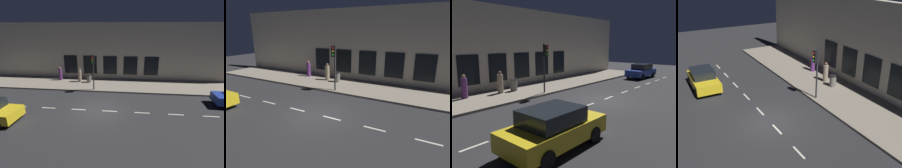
{
  "view_description": "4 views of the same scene",
  "coord_description": "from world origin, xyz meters",
  "views": [
    {
      "loc": [
        -11.91,
        -2.5,
        6.45
      ],
      "look_at": [
        2.52,
        -0.91,
        1.46
      ],
      "focal_mm": 26.63,
      "sensor_mm": 36.0,
      "label": 1
    },
    {
      "loc": [
        -8.78,
        -6.21,
        5.02
      ],
      "look_at": [
        1.96,
        -0.35,
        1.51
      ],
      "focal_mm": 30.58,
      "sensor_mm": 36.0,
      "label": 2
    },
    {
      "loc": [
        -7.92,
        13.44,
        3.92
      ],
      "look_at": [
        1.83,
        1.89,
        1.2
      ],
      "focal_mm": 36.55,
      "sensor_mm": 36.0,
      "label": 3
    },
    {
      "loc": [
        -6.28,
        -13.87,
        9.18
      ],
      "look_at": [
        2.51,
        1.89,
        1.4
      ],
      "focal_mm": 44.07,
      "sensor_mm": 36.0,
      "label": 4
    }
  ],
  "objects": [
    {
      "name": "building_facade",
      "position": [
        8.8,
        -0.0,
        3.49
      ],
      "size": [
        0.65,
        32.0,
        7.0
      ],
      "color": "beige",
      "rests_on": "ground"
    },
    {
      "name": "traffic_light",
      "position": [
        4.24,
        1.24,
        2.81
      ],
      "size": [
        0.47,
        0.32,
        3.74
      ],
      "color": "#2D2D30",
      "rests_on": "sidewalk"
    },
    {
      "name": "trash_bin",
      "position": [
        6.73,
        2.33,
        0.62
      ],
      "size": [
        0.55,
        0.55,
        0.94
      ],
      "color": "slate",
      "rests_on": "sidewalk"
    },
    {
      "name": "parked_car_1",
      "position": [
        -2.39,
        7.46,
        0.79
      ],
      "size": [
        2.03,
        4.33,
        1.58
      ],
      "rotation": [
        0.0,
        0.0,
        3.13
      ],
      "color": "gold",
      "rests_on": "ground"
    },
    {
      "name": "lane_centre_line",
      "position": [
        0.0,
        -1.0,
        0.0
      ],
      "size": [
        0.12,
        27.2,
        0.01
      ],
      "color": "beige",
      "rests_on": "ground"
    },
    {
      "name": "sidewalk",
      "position": [
        6.25,
        0.0,
        0.07
      ],
      "size": [
        4.5,
        32.0,
        0.15
      ],
      "color": "gray",
      "rests_on": "ground"
    },
    {
      "name": "pedestrian_0",
      "position": [
        6.84,
        3.5,
        0.92
      ],
      "size": [
        0.59,
        0.59,
        1.69
      ],
      "rotation": [
        0.0,
        0.0,
        0.55
      ],
      "color": "gray",
      "rests_on": "sidewalk"
    },
    {
      "name": "pedestrian_1",
      "position": [
        7.28,
        6.11,
        0.91
      ],
      "size": [
        0.56,
        0.56,
        1.66
      ],
      "rotation": [
        0.0,
        0.0,
        3.57
      ],
      "color": "#5B2D70",
      "rests_on": "sidewalk"
    },
    {
      "name": "ground_plane",
      "position": [
        0.0,
        0.0,
        0.0
      ],
      "size": [
        60.0,
        60.0,
        0.0
      ],
      "primitive_type": "plane",
      "color": "#28282B"
    }
  ]
}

